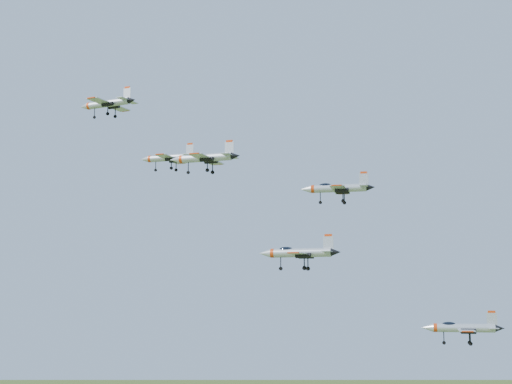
# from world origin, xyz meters

# --- Properties ---
(jet_lead) EXTENTS (12.11, 10.25, 3.27)m
(jet_lead) POSITION_xyz_m (-25.32, 10.06, 156.10)
(jet_lead) COLOR #B4BBC2
(jet_left_high) EXTENTS (10.45, 8.69, 2.79)m
(jet_left_high) POSITION_xyz_m (-10.92, 2.51, 144.21)
(jet_left_high) COLOR #B4BBC2
(jet_right_high) EXTENTS (10.54, 8.78, 2.82)m
(jet_right_high) POSITION_xyz_m (-0.52, -13.24, 140.88)
(jet_right_high) COLOR #B4BBC2
(jet_left_low) EXTENTS (12.07, 9.92, 3.23)m
(jet_left_low) POSITION_xyz_m (16.09, 6.54, 138.95)
(jet_left_low) COLOR #B4BBC2
(jet_right_low) EXTENTS (11.82, 9.83, 3.16)m
(jet_right_low) POSITION_xyz_m (11.91, -8.16, 127.87)
(jet_right_low) COLOR #B4BBC2
(jet_trail) EXTENTS (10.95, 9.00, 2.93)m
(jet_trail) POSITION_xyz_m (33.74, -5.13, 117.62)
(jet_trail) COLOR #B4BBC2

